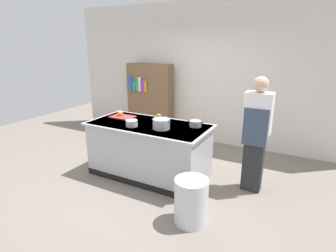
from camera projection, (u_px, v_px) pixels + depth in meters
ground_plane at (150, 174)px, 4.61m from camera, size 10.00×10.00×0.00m
back_wall at (199, 74)px, 5.93m from camera, size 6.40×0.12×3.00m
counter_island at (149, 149)px, 4.47m from camera, size 1.98×0.98×0.90m
cutting_board at (123, 117)px, 4.73m from camera, size 0.40×0.28×0.02m
onion at (120, 113)px, 4.76m from camera, size 0.09×0.09×0.09m
stock_pot at (161, 124)px, 4.08m from camera, size 0.33×0.26×0.16m
sauce_pan at (195, 124)px, 4.20m from camera, size 0.25×0.19×0.10m
mixing_bowl at (132, 123)px, 4.22m from camera, size 0.19×0.19×0.10m
juice_cup at (159, 117)px, 4.55m from camera, size 0.07×0.07×0.10m
trash_bin at (191, 201)px, 3.31m from camera, size 0.42×0.42×0.58m
person_chef at (256, 132)px, 3.89m from camera, size 0.38×0.25×1.72m
bookshelf at (150, 100)px, 6.37m from camera, size 1.10×0.31×1.70m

